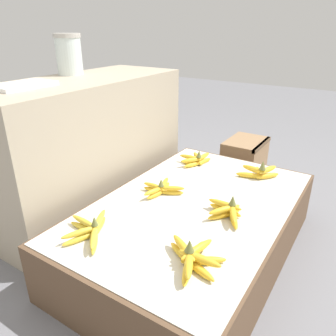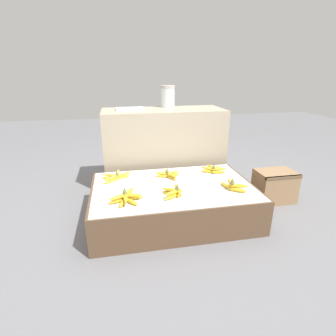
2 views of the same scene
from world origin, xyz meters
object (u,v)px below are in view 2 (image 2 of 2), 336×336
Objects in this scene: wooden_crate at (275,186)px; banana_bunch_front_midright at (234,186)px; banana_bunch_middle_midright at (214,169)px; foam_tray_white at (130,109)px; glass_jar at (168,96)px; banana_bunch_front_midleft at (174,192)px; banana_bunch_front_left at (126,197)px; banana_bunch_middle_left at (116,176)px; banana_bunch_middle_midleft at (168,174)px.

banana_bunch_front_midright is (-0.54, -0.27, 0.17)m from wooden_crate.
wooden_crate is at bearing -10.35° from banana_bunch_middle_midright.
glass_jar is at bearing 17.52° from foam_tray_white.
banana_bunch_front_midleft is 0.89× the size of banana_bunch_middle_midright.
wooden_crate is at bearing 12.83° from banana_bunch_front_left.
banana_bunch_front_midright is 0.37m from banana_bunch_middle_midright.
banana_bunch_middle_left is at bearing -108.17° from foam_tray_white.
banana_bunch_front_left reaches higher than banana_bunch_middle_midright.
banana_bunch_front_midleft reaches higher than banana_bunch_middle_left.
banana_bunch_front_midright reaches higher than banana_bunch_middle_left.
banana_bunch_front_left is 1.31m from glass_jar.
foam_tray_white is (-0.68, 0.53, 0.48)m from banana_bunch_middle_midright.
banana_bunch_front_left is at bearing -134.66° from banana_bunch_middle_midleft.
foam_tray_white reaches higher than banana_bunch_front_midleft.
banana_bunch_front_left reaches higher than banana_bunch_front_midleft.
banana_bunch_front_midleft is 0.57m from banana_bunch_middle_left.
banana_bunch_front_left reaches higher than banana_bunch_middle_midleft.
banana_bunch_middle_midleft is 1.02× the size of glass_jar.
banana_bunch_front_midright is at bearing 2.45° from banana_bunch_front_left.
banana_bunch_front_left is 1.27× the size of banana_bunch_front_midleft.
banana_bunch_middle_left is 0.85m from banana_bunch_middle_midright.
banana_bunch_middle_midleft is 0.81× the size of foam_tray_white.
wooden_crate is 0.99m from banana_bunch_middle_midleft.
banana_bunch_front_midleft is at bearing -178.24° from banana_bunch_front_midright.
banana_bunch_front_midleft is 0.75× the size of banana_bunch_middle_left.
banana_bunch_front_midright reaches higher than banana_bunch_front_left.
glass_jar is at bearing 81.42° from banana_bunch_front_midleft.
banana_bunch_front_left is 1.10× the size of banana_bunch_middle_midleft.
glass_jar reaches higher than banana_bunch_front_left.
banana_bunch_front_midleft is 0.59m from banana_bunch_middle_midright.
foam_tray_white reaches higher than banana_bunch_middle_midleft.
banana_bunch_front_left is 1.13× the size of banana_bunch_middle_midright.
banana_bunch_front_midleft is at bearing -138.75° from banana_bunch_middle_midright.
banana_bunch_middle_midright is (0.78, 0.41, -0.00)m from banana_bunch_front_left.
banana_bunch_middle_midleft is at bearing -175.53° from banana_bunch_middle_midright.
wooden_crate is at bearing -4.42° from banana_bunch_middle_left.
banana_bunch_front_midright is at bearing -38.01° from banana_bunch_middle_midleft.
glass_jar reaches higher than foam_tray_white.
banana_bunch_middle_left is 0.44m from banana_bunch_middle_midleft.
banana_bunch_middle_midright is 0.79× the size of foam_tray_white.
banana_bunch_middle_left is 1.16× the size of banana_bunch_middle_midleft.
glass_jar is (0.16, 1.05, 0.57)m from banana_bunch_front_midleft.
banana_bunch_middle_left is at bearing 136.22° from banana_bunch_front_midleft.
banana_bunch_front_midleft is 0.46m from banana_bunch_front_midright.
banana_bunch_middle_midleft is at bearing 45.34° from banana_bunch_front_left.
banana_bunch_front_left is at bearing -176.62° from banana_bunch_front_midleft.
foam_tray_white is at bearing -162.48° from glass_jar.
wooden_crate is 1.26× the size of foam_tray_white.
banana_bunch_middle_midleft is (0.37, 0.37, -0.00)m from banana_bunch_front_left.
banana_bunch_middle_midright is at bearing 93.15° from banana_bunch_front_midright.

